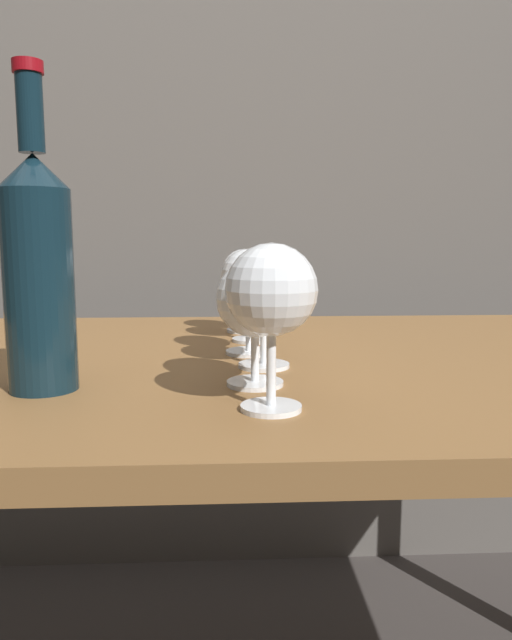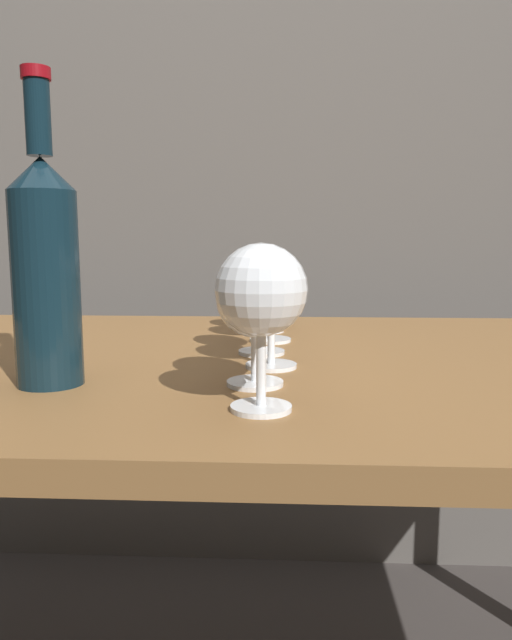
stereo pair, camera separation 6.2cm
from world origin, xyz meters
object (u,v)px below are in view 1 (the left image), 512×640
Objects in this scene: wine_glass_amber at (264,286)px; wine_bottle at (38,267)px; wine_glass_pinot at (256,301)px; wine_glass_white at (253,275)px; wine_glass_merlot at (271,294)px; wine_glass_cabernet at (251,280)px; wine_glass_chardonnay at (246,274)px.

wine_bottle is at bearing -158.22° from wine_glass_amber.
wine_glass_white is (0.01, 0.27, 0.01)m from wine_glass_pinot.
wine_glass_white is at bearing 91.77° from wine_glass_amber.
wine_glass_merlot is 1.08× the size of wine_glass_white.
wine_glass_white is (-0.00, 0.36, -0.01)m from wine_glass_merlot.
wine_glass_cabernet is 1.01× the size of wine_glass_white.
wine_glass_merlot reaches higher than wine_glass_chardonnay.
wine_glass_cabernet is 1.03× the size of wine_glass_chardonnay.
wine_glass_amber is 0.09m from wine_glass_cabernet.
wine_glass_chardonnay is (-0.01, 0.45, -0.01)m from wine_glass_merlot.
wine_glass_pinot is at bearing 95.78° from wine_glass_merlot.
wine_glass_merlot is 0.18m from wine_glass_amber.
wine_glass_cabernet is (-0.01, 0.27, -0.01)m from wine_glass_merlot.
wine_glass_white is at bearing 86.35° from wine_glass_cabernet.
wine_bottle reaches higher than wine_glass_pinot.
wine_glass_cabernet reaches higher than wine_glass_pinot.
wine_bottle is (-0.24, -0.10, 0.03)m from wine_glass_amber.
wine_glass_chardonnay is (-0.00, 0.19, -0.00)m from wine_glass_cabernet.
wine_glass_white reaches higher than wine_glass_pinot.
wine_glass_white is at bearing 90.11° from wine_glass_merlot.
wine_glass_amber is 0.26m from wine_bottle.
wine_glass_merlot is 0.25m from wine_bottle.
wine_glass_pinot is (-0.01, 0.09, -0.02)m from wine_glass_merlot.
wine_glass_white is 0.09m from wine_glass_chardonnay.
wine_glass_amber is 1.01× the size of wine_glass_chardonnay.
wine_glass_cabernet is at bearing -93.65° from wine_glass_white.
wine_glass_amber is at bearing -87.32° from wine_glass_chardonnay.
wine_glass_cabernet is at bearing 97.91° from wine_glass_amber.
wine_glass_cabernet is (0.00, 0.17, 0.01)m from wine_glass_pinot.
wine_glass_merlot is at bearing -89.00° from wine_glass_chardonnay.
wine_glass_white is 1.02× the size of wine_glass_chardonnay.
wine_glass_chardonnay is at bearing 92.68° from wine_glass_amber.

